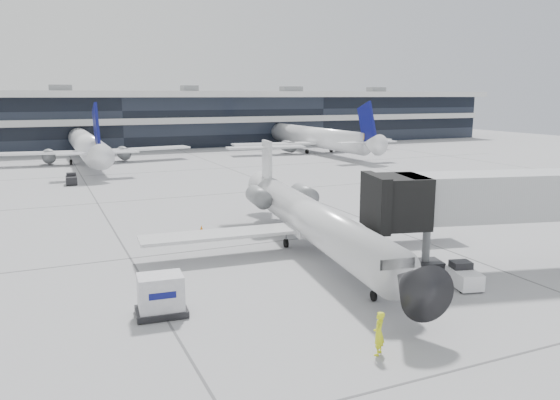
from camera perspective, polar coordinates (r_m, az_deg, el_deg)
name	(u,v)px	position (r m, az deg, el deg)	size (l,w,h in m)	color
ground	(273,242)	(39.29, -0.78, -4.39)	(220.00, 220.00, 0.00)	#97979A
terminal	(115,122)	(117.92, -16.85, 7.82)	(170.00, 22.00, 10.00)	black
bg_jet_center	(87,163)	(90.70, -19.49, 3.70)	(32.00, 40.00, 9.60)	white
bg_jet_right	(314,152)	(101.88, 3.59, 5.03)	(32.00, 40.00, 9.60)	white
regional_jet	(311,218)	(36.77, 3.22, -1.88)	(22.68, 28.30, 6.54)	silver
jet_bridge	(535,196)	(36.11, 25.10, 0.39)	(18.71, 7.66, 6.06)	silver
ramp_worker	(379,333)	(22.96, 10.28, -13.54)	(0.67, 0.44, 1.83)	yellow
baggage_tug	(464,277)	(31.73, 18.66, -7.59)	(1.74, 2.36, 1.35)	white
cargo_uld	(161,296)	(26.92, -12.35, -9.73)	(2.55, 1.98, 1.96)	black
traffic_cone	(201,229)	(42.52, -8.21, -2.98)	(0.44, 0.44, 0.52)	orange
far_tug	(72,179)	(68.83, -20.95, 2.02)	(1.37, 2.19, 1.36)	black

